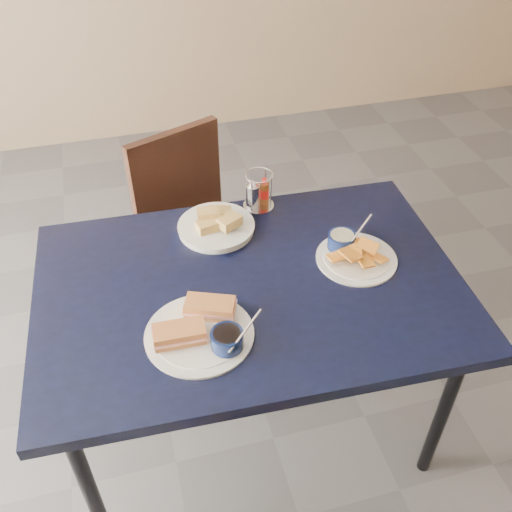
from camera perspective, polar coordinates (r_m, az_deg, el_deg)
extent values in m
plane|color=#4C4C50|center=(2.28, 1.76, -17.77)|extent=(6.00, 6.00, 0.00)
cube|color=black|center=(1.75, -0.61, -3.22)|extent=(1.33, 0.92, 0.04)
cylinder|color=black|center=(1.84, -16.00, -22.24)|extent=(0.04, 0.04, 0.71)
cylinder|color=black|center=(2.02, 18.25, -14.44)|extent=(0.04, 0.04, 0.71)
cylinder|color=black|center=(2.25, -16.90, -6.59)|extent=(0.04, 0.04, 0.71)
cylinder|color=black|center=(2.40, 10.39, -1.57)|extent=(0.04, 0.04, 0.71)
cube|color=black|center=(2.41, -5.33, 1.31)|extent=(0.52, 0.51, 0.04)
cylinder|color=black|center=(2.44, -8.13, -5.57)|extent=(0.03, 0.03, 0.40)
cylinder|color=black|center=(2.47, -0.56, -4.17)|extent=(0.03, 0.03, 0.40)
cylinder|color=black|center=(2.66, -9.18, -0.84)|extent=(0.03, 0.03, 0.40)
cylinder|color=black|center=(2.69, -2.24, 0.37)|extent=(0.03, 0.03, 0.40)
cube|color=black|center=(2.41, -6.48, 8.13)|extent=(0.39, 0.19, 0.43)
cylinder|color=white|center=(1.60, -5.69, -7.79)|extent=(0.30, 0.30, 0.01)
cylinder|color=white|center=(1.60, -5.70, -7.66)|extent=(0.25, 0.25, 0.00)
cube|color=#B97642|center=(1.57, -7.67, -7.72)|extent=(0.14, 0.08, 0.04)
cube|color=#E69D8D|center=(1.57, -7.66, -7.83)|extent=(0.15, 0.08, 0.01)
cube|color=#B97642|center=(1.63, -4.63, -5.14)|extent=(0.16, 0.12, 0.04)
cube|color=#E69D8D|center=(1.63, -4.62, -5.25)|extent=(0.16, 0.12, 0.01)
cylinder|color=#0A1337|center=(1.54, -2.91, -8.32)|extent=(0.09, 0.09, 0.05)
cylinder|color=black|center=(1.53, -2.93, -7.93)|extent=(0.08, 0.08, 0.01)
cylinder|color=silver|center=(1.50, -1.11, -7.49)|extent=(0.11, 0.07, 0.08)
cylinder|color=white|center=(1.85, 10.00, -0.26)|extent=(0.26, 0.26, 0.01)
cylinder|color=white|center=(1.84, 10.02, -0.13)|extent=(0.21, 0.21, 0.00)
cube|color=orange|center=(1.86, 9.71, 0.47)|extent=(0.05, 0.07, 0.03)
cube|color=orange|center=(1.83, 11.96, -0.29)|extent=(0.07, 0.08, 0.02)
cube|color=orange|center=(1.85, 10.11, 0.67)|extent=(0.08, 0.07, 0.03)
cube|color=orange|center=(1.81, 8.19, -0.07)|extent=(0.07, 0.06, 0.01)
cube|color=orange|center=(1.80, 10.78, -0.52)|extent=(0.05, 0.07, 0.01)
cube|color=orange|center=(1.81, 9.80, 0.18)|extent=(0.06, 0.08, 0.02)
cube|color=orange|center=(1.86, 9.27, 1.67)|extent=(0.06, 0.07, 0.02)
cube|color=orange|center=(1.83, 11.09, 0.77)|extent=(0.08, 0.08, 0.03)
cube|color=orange|center=(1.78, 9.36, 0.06)|extent=(0.06, 0.08, 0.01)
cylinder|color=#0A1337|center=(1.86, 8.55, 1.51)|extent=(0.09, 0.09, 0.05)
cylinder|color=beige|center=(1.85, 8.60, 1.89)|extent=(0.08, 0.08, 0.01)
cylinder|color=silver|center=(1.83, 10.22, 2.39)|extent=(0.11, 0.07, 0.08)
cylinder|color=white|center=(1.94, -3.99, 2.82)|extent=(0.26, 0.26, 0.02)
cylinder|color=white|center=(1.93, -4.01, 3.06)|extent=(0.21, 0.21, 0.00)
cube|color=#D9AE5F|center=(1.90, -4.79, 3.01)|extent=(0.08, 0.06, 0.03)
cube|color=#D9AE5F|center=(1.94, -3.65, 4.27)|extent=(0.09, 0.07, 0.03)
cube|color=#D9AE5F|center=(1.89, -2.68, 3.46)|extent=(0.09, 0.08, 0.03)
cube|color=#D9AE5F|center=(1.92, -4.77, 4.19)|extent=(0.08, 0.06, 0.03)
cylinder|color=silver|center=(2.04, 0.26, 5.09)|extent=(0.11, 0.11, 0.01)
cylinder|color=silver|center=(2.04, 0.94, 7.32)|extent=(0.01, 0.00, 0.13)
cylinder|color=silver|center=(2.02, -0.92, 7.04)|extent=(0.01, 0.00, 0.13)
cylinder|color=silver|center=(1.97, -0.43, 5.98)|extent=(0.01, 0.01, 0.13)
cylinder|color=silver|center=(1.99, 1.48, 6.27)|extent=(0.01, 0.01, 0.13)
torus|color=silver|center=(1.97, 0.27, 8.10)|extent=(0.10, 0.10, 0.00)
cylinder|color=silver|center=(2.01, -0.34, 6.04)|extent=(0.05, 0.05, 0.08)
cone|color=silver|center=(1.98, -0.35, 7.31)|extent=(0.04, 0.04, 0.02)
cylinder|color=brown|center=(2.03, 0.83, 6.30)|extent=(0.03, 0.03, 0.08)
cylinder|color=#A50E09|center=(2.03, 0.83, 6.30)|extent=(0.03, 0.03, 0.03)
cylinder|color=#A50E09|center=(2.00, 0.85, 7.52)|extent=(0.02, 0.02, 0.02)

